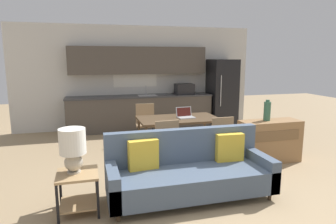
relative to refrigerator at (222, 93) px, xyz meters
name	(u,v)px	position (x,y,z in m)	size (l,w,h in m)	color
ground_plane	(200,204)	(-2.29, -4.22, -0.91)	(20.00, 20.00, 0.00)	#9E8460
wall_back	(138,77)	(-2.29, 0.41, 0.44)	(6.40, 0.07, 2.70)	silver
kitchen_counter	(141,97)	(-2.27, 0.11, -0.07)	(3.78, 0.65, 2.15)	#4C443D
refrigerator	(222,93)	(0.00, 0.00, 0.00)	(0.70, 0.75, 1.82)	black
dining_table	(178,121)	(-1.95, -2.19, -0.25)	(1.54, 0.89, 0.72)	brown
couch	(189,172)	(-2.35, -3.95, -0.57)	(2.21, 0.80, 0.89)	#3D2D1E
side_table	(78,186)	(-3.80, -4.02, -0.57)	(0.49, 0.49, 0.50)	tan
table_lamp	(73,147)	(-3.83, -3.99, -0.09)	(0.31, 0.31, 0.54)	#B2A893
credenza	(270,141)	(-0.48, -3.03, -0.53)	(1.10, 0.42, 0.76)	olive
vase	(267,111)	(-0.54, -2.99, 0.02)	(0.12, 0.12, 0.37)	#336047
dining_chair_near_left	(165,142)	(-2.44, -2.98, -0.41)	(0.45, 0.45, 0.88)	#997A56
dining_chair_far_left	(146,122)	(-2.44, -1.37, -0.41)	(0.46, 0.46, 0.88)	#997A56
dining_chair_near_right	(219,137)	(-1.46, -2.97, -0.41)	(0.43, 0.43, 0.88)	#997A56
laptop	(185,115)	(-1.81, -2.16, -0.14)	(0.34, 0.28, 0.20)	#B7BABC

